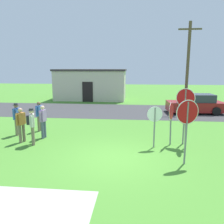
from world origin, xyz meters
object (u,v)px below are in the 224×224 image
Objects in this scene: person_in_dark_shirt at (32,124)px; person_holding_notes at (21,123)px; parked_car_on_street at (196,104)px; stop_sign_nearest at (186,120)px; stop_sign_leaning_left at (155,120)px; stop_sign_leaning_right at (187,120)px; stop_sign_rear_left at (171,116)px; person_in_blue at (43,120)px; person_near_signs at (39,115)px; person_on_left at (17,117)px; stop_sign_center_cluster at (185,106)px; utility_pole at (188,65)px.

person_in_dark_shirt is 1.03× the size of person_holding_notes.
parked_car_on_street is 2.28× the size of stop_sign_nearest.
stop_sign_leaning_right is at bearing -59.40° from stop_sign_leaning_left.
stop_sign_rear_left is 2.16m from stop_sign_leaning_right.
stop_sign_nearest is 0.79× the size of stop_sign_leaning_right.
person_in_blue is 1.08m from person_holding_notes.
stop_sign_leaning_left is at bearing -151.21° from stop_sign_rear_left.
person_in_blue is at bearing 176.36° from stop_sign_rear_left.
person_in_dark_shirt is 2.33m from person_near_signs.
stop_sign_rear_left is 1.20× the size of person_holding_notes.
person_on_left is at bearing 174.60° from stop_sign_rear_left.
person_in_dark_shirt is at bearing -178.07° from stop_sign_leaning_left.
stop_sign_leaning_right reaches higher than stop_sign_leaning_left.
person_on_left is at bearing -134.24° from person_near_signs.
person_in_dark_shirt is at bearing -178.45° from stop_sign_nearest.
stop_sign_rear_left is 1.17× the size of person_in_dark_shirt.
stop_sign_leaning_right is 1.44× the size of person_in_blue.
stop_sign_rear_left is 0.77× the size of stop_sign_center_cluster.
person_holding_notes is at bearing 179.39° from stop_sign_nearest.
person_holding_notes is at bearing -177.19° from stop_sign_rear_left.
stop_sign_center_cluster is 7.78m from person_holding_notes.
person_in_blue is 1.00× the size of person_holding_notes.
person_in_blue is at bearing 83.47° from person_in_dark_shirt.
person_in_blue is at bearing 177.97° from stop_sign_center_cluster.
utility_pole is 13.41m from person_on_left.
stop_sign_rear_left is (-0.58, 0.43, 0.09)m from stop_sign_nearest.
parked_car_on_street is 9.19m from stop_sign_leaning_left.
person_near_signs is at bearing 88.54° from person_holding_notes.
person_in_dark_shirt is 1.03× the size of person_near_signs.
stop_sign_nearest is at bearing -94.13° from stop_sign_center_cluster.
stop_sign_center_cluster reaches higher than stop_sign_nearest.
person_on_left is at bearing 126.46° from person_holding_notes.
person_holding_notes is (0.81, -1.09, -0.03)m from person_on_left.
stop_sign_center_cluster is 6.99m from person_in_blue.
parked_car_on_street is 8.49m from stop_sign_rear_left.
stop_sign_leaning_left reaches higher than person_on_left.
utility_pole is at bearing 126.05° from parked_car_on_street.
person_holding_notes is (-7.67, 0.08, -0.35)m from stop_sign_nearest.
person_in_dark_shirt is at bearing -138.61° from parked_car_on_street.
stop_sign_nearest is 7.67m from person_holding_notes.
person_on_left is at bearing 137.07° from person_in_dark_shirt.
stop_sign_leaning_right reaches higher than person_on_left.
stop_sign_leaning_left is 0.71× the size of stop_sign_center_cluster.
utility_pole is at bearing 73.65° from stop_sign_rear_left.
person_holding_notes reaches higher than parked_car_on_street.
stop_sign_leaning_right is (0.22, -2.12, 0.31)m from stop_sign_rear_left.
person_on_left is (-8.11, 2.87, -0.71)m from stop_sign_leaning_right.
utility_pole is at bearing 77.83° from stop_sign_leaning_right.
utility_pole is 4.22× the size of person_near_signs.
person_in_blue is 1.62m from person_on_left.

